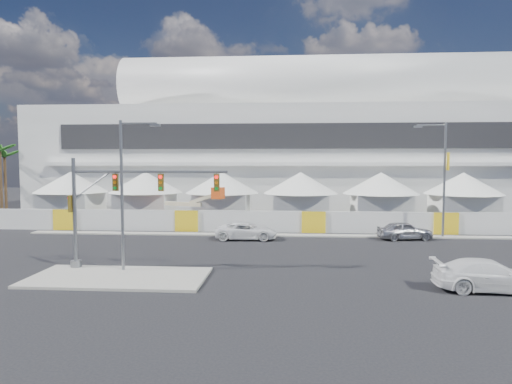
# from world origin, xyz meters

# --- Properties ---
(ground) EXTENTS (160.00, 160.00, 0.00)m
(ground) POSITION_xyz_m (0.00, 0.00, 0.00)
(ground) COLOR black
(ground) RESTS_ON ground
(median_island) EXTENTS (10.00, 5.00, 0.15)m
(median_island) POSITION_xyz_m (-6.00, -3.00, 0.07)
(median_island) COLOR gray
(median_island) RESTS_ON ground
(far_curb) EXTENTS (80.00, 1.20, 0.12)m
(far_curb) POSITION_xyz_m (20.00, 12.50, 0.06)
(far_curb) COLOR gray
(far_curb) RESTS_ON ground
(stadium) EXTENTS (80.00, 24.80, 21.98)m
(stadium) POSITION_xyz_m (8.71, 41.50, 9.45)
(stadium) COLOR silver
(stadium) RESTS_ON ground
(tent_row) EXTENTS (53.40, 8.40, 5.40)m
(tent_row) POSITION_xyz_m (0.50, 24.00, 3.15)
(tent_row) COLOR silver
(tent_row) RESTS_ON ground
(hoarding_fence) EXTENTS (70.00, 0.25, 2.00)m
(hoarding_fence) POSITION_xyz_m (6.00, 14.50, 1.00)
(hoarding_fence) COLOR silver
(hoarding_fence) RESTS_ON ground
(palm_cluster) EXTENTS (10.60, 10.60, 8.55)m
(palm_cluster) POSITION_xyz_m (-33.46, 29.50, 6.88)
(palm_cluster) COLOR #47331E
(palm_cluster) RESTS_ON ground
(sedan_silver) EXTENTS (2.50, 4.79, 1.56)m
(sedan_silver) POSITION_xyz_m (13.54, 11.27, 0.78)
(sedan_silver) COLOR #9D9DA1
(sedan_silver) RESTS_ON ground
(pickup_curb) EXTENTS (2.64, 5.38, 1.47)m
(pickup_curb) POSITION_xyz_m (0.06, 10.43, 0.74)
(pickup_curb) COLOR white
(pickup_curb) RESTS_ON ground
(pickup_near) EXTENTS (2.48, 5.67, 1.62)m
(pickup_near) POSITION_xyz_m (14.06, -3.97, 0.81)
(pickup_near) COLOR white
(pickup_near) RESTS_ON ground
(lot_car_c) EXTENTS (3.54, 5.35, 1.44)m
(lot_car_c) POSITION_xyz_m (-7.74, 18.11, 0.72)
(lot_car_c) COLOR silver
(lot_car_c) RESTS_ON ground
(traffic_mast) EXTENTS (9.85, 0.66, 6.76)m
(traffic_mast) POSITION_xyz_m (-7.27, -1.00, 3.97)
(traffic_mast) COLOR slate
(traffic_mast) RESTS_ON median_island
(streetlight_median) EXTENTS (2.48, 0.25, 8.98)m
(streetlight_median) POSITION_xyz_m (-6.03, -1.49, 5.30)
(streetlight_median) COLOR slate
(streetlight_median) RESTS_ON median_island
(streetlight_curb) EXTENTS (2.96, 0.67, 9.99)m
(streetlight_curb) POSITION_xyz_m (16.89, 12.50, 5.79)
(streetlight_curb) COLOR slate
(streetlight_curb) RESTS_ON ground
(boom_lift) EXTENTS (8.32, 3.09, 4.08)m
(boom_lift) POSITION_xyz_m (-7.67, 18.42, 1.10)
(boom_lift) COLOR #D64914
(boom_lift) RESTS_ON ground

